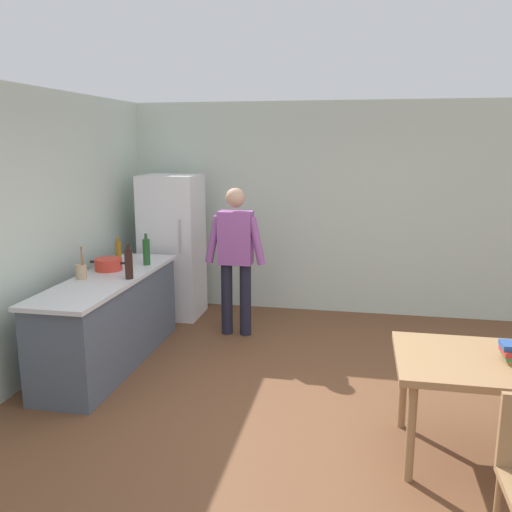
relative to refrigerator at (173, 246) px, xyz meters
The scene contains 12 objects.
ground_plane 3.19m from the refrigerator, 51.63° to the right, with size 14.00×14.00×0.00m, color brown.
wall_back 2.04m from the refrigerator, 17.53° to the left, with size 6.40×0.12×2.70m, color silver.
wall_left 2.35m from the refrigerator, 107.65° to the right, with size 0.12×5.60×2.70m, color silver.
kitchen_counter 1.66m from the refrigerator, 93.58° to the right, with size 0.64×2.20×0.90m.
refrigerator is the anchor object (origin of this frame).
person 1.10m from the refrigerator, 30.23° to the right, with size 0.70×0.22×1.70m.
dining_table 4.27m from the refrigerator, 39.29° to the right, with size 1.40×0.90×0.75m.
cooking_pot 1.36m from the refrigerator, 99.08° to the right, with size 0.40×0.28×0.12m.
utensil_jar 1.77m from the refrigerator, 99.96° to the right, with size 0.11×0.11×0.32m.
bottle_wine_green 1.05m from the refrigerator, 85.62° to the right, with size 0.08×0.08×0.34m.
bottle_oil_amber 0.98m from the refrigerator, 107.65° to the right, with size 0.06×0.06×0.28m.
bottle_wine_dark 1.66m from the refrigerator, 84.91° to the right, with size 0.08×0.08×0.34m.
Camera 1 is at (0.42, -3.98, 2.20)m, focal length 37.87 mm.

